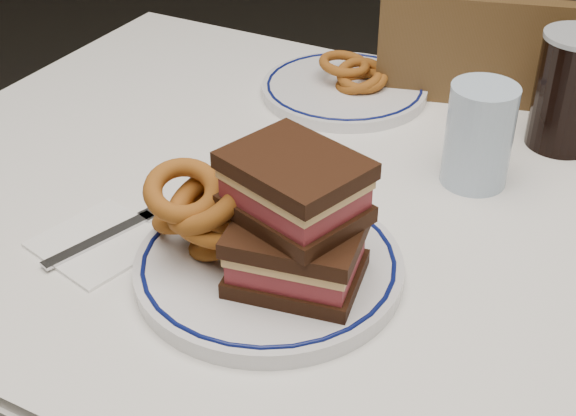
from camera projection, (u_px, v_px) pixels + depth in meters
The scene contains 11 objects.
dining_table at pixel (356, 277), 1.03m from camera, with size 1.27×0.87×0.75m.
chair_far at pixel (491, 204), 1.44m from camera, with size 0.52×0.52×0.91m.
main_plate at pixel (269, 266), 0.87m from camera, with size 0.29×0.29×0.02m.
reuben_sandwich at pixel (296, 221), 0.80m from camera, with size 0.16×0.15×0.14m.
onion_rings_main at pixel (210, 211), 0.86m from camera, with size 0.15×0.13×0.14m.
ketchup_ramekin at pixel (295, 215), 0.90m from camera, with size 0.06×0.06×0.03m.
beer_mug at pixel (573, 91), 1.06m from camera, with size 0.14×0.10×0.16m.
water_glass at pixel (479, 135), 0.99m from camera, with size 0.08×0.08×0.13m, color #ABC4DD.
far_plate at pixel (344, 89), 1.23m from camera, with size 0.25×0.25×0.02m.
onion_rings_far at pixel (355, 73), 1.22m from camera, with size 0.11×0.09×0.05m.
napkin_fork at pixel (102, 240), 0.92m from camera, with size 0.15×0.17×0.01m.
Camera 1 is at (0.30, -0.75, 1.30)m, focal length 50.00 mm.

